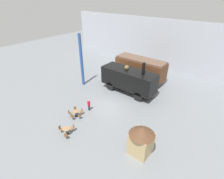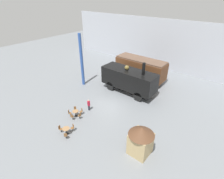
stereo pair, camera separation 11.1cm
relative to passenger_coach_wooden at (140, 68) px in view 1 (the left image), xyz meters
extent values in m
plane|color=gray|center=(0.95, -8.88, -2.15)|extent=(80.00, 80.00, 0.00)
cube|color=#B2B7C1|center=(0.95, 7.08, 2.35)|extent=(44.00, 0.15, 9.00)
cube|color=brown|center=(0.00, 0.00, -0.10)|extent=(8.27, 2.82, 2.73)
cube|color=brown|center=(0.00, 0.00, 1.39)|extent=(8.11, 2.59, 0.24)
cylinder|color=black|center=(2.48, -1.35, -1.62)|extent=(1.06, 0.12, 1.06)
cylinder|color=black|center=(2.48, 1.35, -1.62)|extent=(1.06, 0.12, 1.06)
cylinder|color=black|center=(-2.48, -1.35, -1.62)|extent=(1.06, 0.12, 1.06)
cylinder|color=black|center=(-2.48, 1.35, -1.62)|extent=(1.06, 0.12, 1.06)
cube|color=black|center=(0.85, -4.71, 0.01)|extent=(8.08, 2.71, 2.61)
cylinder|color=black|center=(3.07, -4.71, 2.13)|extent=(0.41, 0.41, 1.63)
sphere|color=brown|center=(0.44, -4.71, 1.61)|extent=(0.64, 0.64, 0.64)
cylinder|color=black|center=(3.27, -6.01, -1.49)|extent=(1.31, 0.12, 1.31)
cylinder|color=black|center=(3.27, -3.41, -1.49)|extent=(1.31, 0.12, 1.31)
cylinder|color=black|center=(-1.58, -6.01, -1.49)|extent=(1.31, 0.12, 1.31)
cylinder|color=black|center=(-1.58, -3.41, -1.49)|extent=(1.31, 0.12, 1.31)
cylinder|color=black|center=(-0.70, -13.48, -2.14)|extent=(0.44, 0.44, 0.02)
cylinder|color=black|center=(-0.70, -13.48, -1.77)|extent=(0.08, 0.08, 0.72)
cylinder|color=#9E754C|center=(-0.70, -13.48, -1.39)|extent=(0.74, 0.74, 0.03)
cylinder|color=black|center=(0.83, -16.07, -2.14)|extent=(0.44, 0.44, 0.02)
cylinder|color=black|center=(0.83, -16.07, -1.78)|extent=(0.08, 0.08, 0.70)
cylinder|color=#9E754C|center=(0.83, -16.07, -1.41)|extent=(0.76, 0.76, 0.03)
cylinder|color=black|center=(-1.25, -13.87, -1.94)|extent=(0.06, 0.06, 0.42)
cylinder|color=brown|center=(-1.25, -13.87, -1.71)|extent=(0.36, 0.36, 0.03)
cube|color=brown|center=(-1.37, -13.95, -1.49)|extent=(0.20, 0.26, 0.42)
cylinder|color=black|center=(-0.50, -14.12, -1.94)|extent=(0.06, 0.06, 0.42)
cylinder|color=brown|center=(-0.50, -14.12, -1.71)|extent=(0.36, 0.36, 0.03)
cube|color=brown|center=(-0.46, -14.27, -1.49)|extent=(0.29, 0.12, 0.42)
cylinder|color=black|center=(-0.02, -13.50, -1.94)|extent=(0.06, 0.06, 0.42)
cylinder|color=brown|center=(-0.02, -13.50, -1.71)|extent=(0.36, 0.36, 0.03)
cube|color=brown|center=(0.13, -13.50, -1.49)|extent=(0.05, 0.29, 0.42)
cylinder|color=black|center=(-0.48, -12.85, -1.94)|extent=(0.06, 0.06, 0.42)
cylinder|color=brown|center=(-0.48, -12.85, -1.71)|extent=(0.36, 0.36, 0.03)
cube|color=brown|center=(-0.43, -12.70, -1.49)|extent=(0.29, 0.13, 0.42)
cylinder|color=black|center=(-1.23, -13.08, -1.94)|extent=(0.06, 0.06, 0.42)
cylinder|color=brown|center=(-1.23, -13.08, -1.71)|extent=(0.36, 0.36, 0.03)
cube|color=brown|center=(-1.35, -12.99, -1.49)|extent=(0.21, 0.25, 0.42)
cylinder|color=black|center=(1.33, -16.53, -1.94)|extent=(0.06, 0.06, 0.42)
cylinder|color=brown|center=(1.33, -16.53, -1.71)|extent=(0.36, 0.36, 0.03)
cube|color=brown|center=(1.45, -16.63, -1.49)|extent=(0.22, 0.24, 0.42)
cylinder|color=black|center=(0.98, -15.40, -1.94)|extent=(0.06, 0.06, 0.42)
cylinder|color=brown|center=(0.98, -15.40, -1.71)|extent=(0.36, 0.36, 0.03)
cube|color=brown|center=(1.01, -15.25, -1.49)|extent=(0.29, 0.10, 0.42)
cylinder|color=black|center=(0.18, -16.27, -1.94)|extent=(0.06, 0.06, 0.42)
cylinder|color=brown|center=(0.18, -16.27, -1.71)|extent=(0.36, 0.36, 0.03)
cube|color=brown|center=(0.03, -16.31, -1.49)|extent=(0.12, 0.29, 0.42)
cylinder|color=#262633|center=(-0.38, -11.58, -1.80)|extent=(0.24, 0.24, 0.70)
cylinder|color=#B2192D|center=(-0.38, -11.58, -1.14)|extent=(0.34, 0.34, 0.62)
sphere|color=tan|center=(-0.38, -11.58, -0.73)|extent=(0.20, 0.20, 0.20)
cube|color=tan|center=(8.02, -13.32, -1.05)|extent=(1.80, 1.80, 2.20)
cone|color=brown|center=(8.02, -13.32, 0.45)|extent=(2.34, 2.34, 0.80)
cylinder|color=#2D519E|center=(-6.12, -7.16, 1.85)|extent=(0.44, 0.44, 8.00)
camera|label=1|loc=(13.04, -23.78, 10.96)|focal=28.00mm
camera|label=2|loc=(13.12, -23.71, 10.96)|focal=28.00mm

